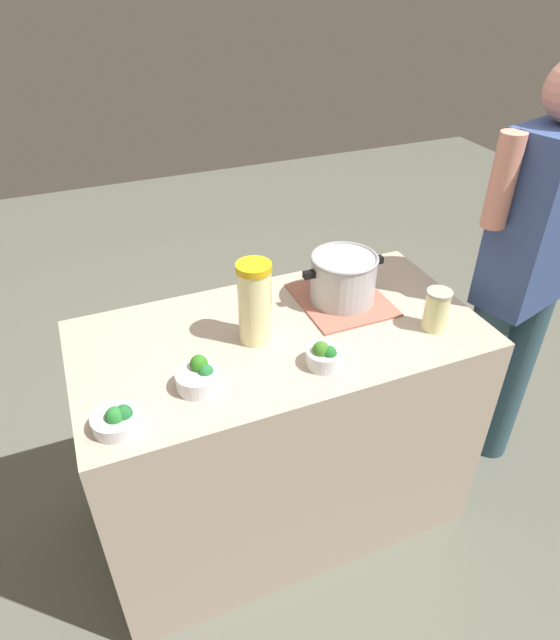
{
  "coord_description": "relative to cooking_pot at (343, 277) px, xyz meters",
  "views": [
    {
      "loc": [
        -0.54,
        -1.32,
        1.94
      ],
      "look_at": [
        0.0,
        0.0,
        0.95
      ],
      "focal_mm": 30.56,
      "sensor_mm": 36.0,
      "label": 1
    }
  ],
  "objects": [
    {
      "name": "lemonade_pitcher",
      "position": [
        -0.36,
        -0.1,
        0.04
      ],
      "size": [
        0.11,
        0.11,
        0.27
      ],
      "color": "#F8F0A8",
      "rests_on": "counter_slab"
    },
    {
      "name": "broccoli_bowl_center",
      "position": [
        -0.21,
        -0.3,
        -0.06
      ],
      "size": [
        0.11,
        0.11,
        0.09
      ],
      "color": "silver",
      "rests_on": "counter_slab"
    },
    {
      "name": "broccoli_bowl_front",
      "position": [
        -0.59,
        -0.25,
        -0.06
      ],
      "size": [
        0.12,
        0.12,
        0.09
      ],
      "color": "silver",
      "rests_on": "counter_slab"
    },
    {
      "name": "cooking_pot",
      "position": [
        0.0,
        0.0,
        0.0
      ],
      "size": [
        0.3,
        0.23,
        0.17
      ],
      "color": "#B7B7BC",
      "rests_on": "dish_cloth"
    },
    {
      "name": "person_cook",
      "position": [
        0.65,
        -0.17,
        -0.06
      ],
      "size": [
        0.5,
        0.28,
        1.68
      ],
      "color": "#33525F",
      "rests_on": "ground_plane"
    },
    {
      "name": "dish_cloth",
      "position": [
        0.0,
        0.0,
        -0.09
      ],
      "size": [
        0.3,
        0.34,
        0.01
      ],
      "primitive_type": "cube",
      "color": "#AB6552",
      "rests_on": "counter_slab"
    },
    {
      "name": "broccoli_bowl_back",
      "position": [
        -0.83,
        -0.32,
        -0.07
      ],
      "size": [
        0.13,
        0.13,
        0.07
      ],
      "color": "silver",
      "rests_on": "counter_slab"
    },
    {
      "name": "counter_slab",
      "position": [
        -0.27,
        -0.09,
        -0.54
      ],
      "size": [
        1.33,
        0.68,
        0.9
      ],
      "primitive_type": "cube",
      "color": "#B9A692",
      "rests_on": "ground_plane"
    },
    {
      "name": "mason_jar",
      "position": [
        0.2,
        -0.26,
        -0.02
      ],
      "size": [
        0.08,
        0.08,
        0.14
      ],
      "color": "#E9EA9D",
      "rests_on": "counter_slab"
    },
    {
      "name": "ground_plane",
      "position": [
        -0.27,
        -0.09,
        -0.99
      ],
      "size": [
        8.0,
        8.0,
        0.0
      ],
      "primitive_type": "plane",
      "color": "#626457"
    }
  ]
}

